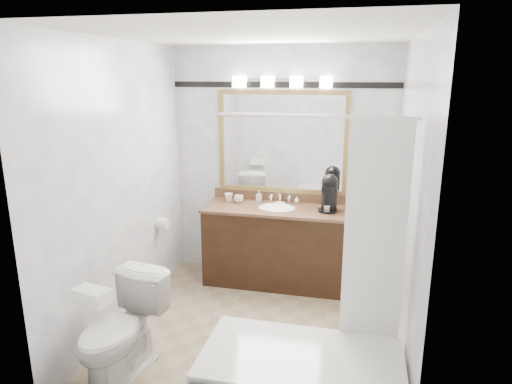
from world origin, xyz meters
TOP-DOWN VIEW (x-y plane):
  - room at (0.00, 0.00)m, footprint 2.42×2.62m
  - vanity at (0.00, 1.02)m, footprint 1.53×0.58m
  - mirror at (0.00, 1.28)m, footprint 1.40×0.04m
  - vanity_light_bar at (0.00, 1.23)m, footprint 1.02×0.14m
  - accent_stripe at (0.00, 1.29)m, footprint 2.40×0.01m
  - bathtub at (0.55, -0.90)m, footprint 1.30×0.75m
  - tp_roll at (-1.14, 0.66)m, footprint 0.11×0.12m
  - toilet at (-0.82, -0.82)m, footprint 0.55×0.81m
  - tissue_box at (-0.82, -1.12)m, footprint 0.26×0.18m
  - coffee_maker at (0.54, 1.05)m, footprint 0.19×0.25m
  - cup_left at (-0.44, 1.12)m, footprint 0.13×0.13m
  - cup_right at (-0.57, 1.15)m, footprint 0.12×0.12m
  - soap_bottle_a at (-0.24, 1.22)m, footprint 0.06×0.06m
  - soap_bottle_b at (0.18, 1.23)m, footprint 0.08×0.08m
  - soap_bar at (0.01, 1.13)m, footprint 0.10×0.08m

SIDE VIEW (x-z plane):
  - bathtub at x=0.55m, z-range -0.70..1.26m
  - toilet at x=-0.82m, z-range 0.00..0.77m
  - vanity at x=0.00m, z-range -0.04..0.93m
  - tp_roll at x=-1.14m, z-range 0.64..0.76m
  - tissue_box at x=-0.82m, z-range 0.77..0.86m
  - soap_bar at x=0.01m, z-range 0.85..0.88m
  - soap_bottle_b at x=0.18m, z-range 0.85..0.92m
  - cup_left at x=-0.44m, z-range 0.85..0.93m
  - cup_right at x=-0.57m, z-range 0.85..0.93m
  - soap_bottle_a at x=-0.24m, z-range 0.85..0.97m
  - coffee_maker at x=0.54m, z-range 0.86..1.23m
  - room at x=0.00m, z-range -0.01..2.51m
  - mirror at x=0.00m, z-range 0.95..2.05m
  - accent_stripe at x=0.00m, z-range 2.07..2.13m
  - vanity_light_bar at x=0.00m, z-range 2.07..2.19m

